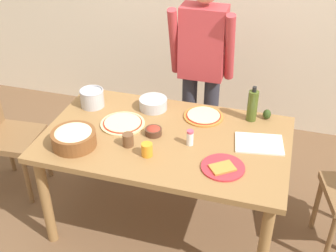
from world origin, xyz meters
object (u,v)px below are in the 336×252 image
small_sauce_bowl (153,131)px  popcorn_bowl (74,137)px  olive_oil_bottle (252,105)px  steel_pot (92,98)px  mixing_bowl_steel (153,104)px  cup_small_brown (128,140)px  cutting_board_white (259,144)px  pizza_raw_on_board (123,123)px  pizza_cooked_on_tray (204,116)px  salt_shaker (190,138)px  plate_with_slice (223,167)px  avocado (267,114)px  person_cook (202,65)px  chair_wooden_left (2,130)px  cup_orange (147,150)px  dining_table (166,148)px

small_sauce_bowl → popcorn_bowl: bearing=-150.0°
olive_oil_bottle → steel_pot: size_ratio=1.48×
mixing_bowl_steel → small_sauce_bowl: size_ratio=1.82×
small_sauce_bowl → steel_pot: 0.59m
small_sauce_bowl → cup_small_brown: size_ratio=1.29×
cup_small_brown → cutting_board_white: bearing=17.1°
pizza_raw_on_board → steel_pot: size_ratio=1.75×
pizza_cooked_on_tray → salt_shaker: 0.35m
steel_pot → cutting_board_white: bearing=-7.0°
plate_with_slice → cup_small_brown: cup_small_brown is taller
pizza_raw_on_board → popcorn_bowl: popcorn_bowl is taller
popcorn_bowl → steel_pot: steel_pot is taller
popcorn_bowl → olive_oil_bottle: olive_oil_bottle is taller
olive_oil_bottle → cutting_board_white: (0.09, -0.28, -0.11)m
avocado → olive_oil_bottle: bearing=-156.5°
person_cook → cup_small_brown: size_ratio=19.06×
cutting_board_white → chair_wooden_left: bearing=-178.8°
pizza_cooked_on_tray → cutting_board_white: size_ratio=0.92×
chair_wooden_left → cup_orange: size_ratio=11.18×
pizza_raw_on_board → cutting_board_white: bearing=1.6°
dining_table → small_sauce_bowl: small_sauce_bowl is taller
avocado → pizza_cooked_on_tray: bearing=-166.1°
mixing_bowl_steel → cup_small_brown: 0.48m
steel_pot → chair_wooden_left: bearing=-164.8°
olive_oil_bottle → salt_shaker: size_ratio=2.42×
pizza_cooked_on_tray → avocado: size_ratio=3.95×
pizza_raw_on_board → avocado: avocado is taller
cup_orange → small_sauce_bowl: bearing=98.4°
dining_table → pizza_cooked_on_tray: size_ratio=5.78×
popcorn_bowl → avocado: (1.13, 0.67, -0.03)m
salt_shaker → avocado: salt_shaker is taller
mixing_bowl_steel → olive_oil_bottle: olive_oil_bottle is taller
olive_oil_bottle → steel_pot: (-1.13, -0.13, -0.05)m
avocado → person_cook: bearing=147.5°
small_sauce_bowl → cup_orange: size_ratio=1.29×
pizza_cooked_on_tray → plate_with_slice: size_ratio=1.06×
person_cook → cutting_board_white: person_cook is taller
mixing_bowl_steel → cutting_board_white: mixing_bowl_steel is taller
mixing_bowl_steel → avocado: mixing_bowl_steel is taller
dining_table → chair_wooden_left: size_ratio=1.68×
cutting_board_white → mixing_bowl_steel: bearing=163.2°
person_cook → chair_wooden_left: size_ratio=1.71×
chair_wooden_left → small_sauce_bowl: chair_wooden_left is taller
cup_orange → cup_small_brown: same height
person_cook → salt_shaker: person_cook is taller
plate_with_slice → cutting_board_white: (0.18, 0.31, -0.00)m
pizza_cooked_on_tray → avocado: bearing=13.9°
cup_small_brown → dining_table: bearing=39.3°
popcorn_bowl → chair_wooden_left: bearing=159.3°
mixing_bowl_steel → olive_oil_bottle: 0.70m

